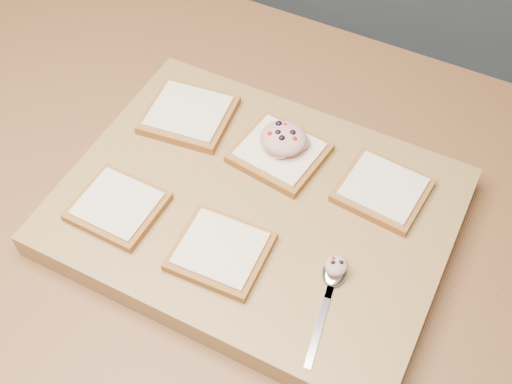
% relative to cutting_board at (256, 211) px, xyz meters
% --- Properties ---
extents(island_counter, '(2.00, 0.80, 0.90)m').
position_rel_cutting_board_xyz_m(island_counter, '(0.03, 0.04, -0.47)').
color(island_counter, slate).
rests_on(island_counter, ground).
extents(cutting_board, '(0.52, 0.40, 0.04)m').
position_rel_cutting_board_xyz_m(cutting_board, '(0.00, 0.00, 0.00)').
color(cutting_board, '#9D7E43').
rests_on(cutting_board, island_counter).
extents(bread_far_left, '(0.14, 0.13, 0.02)m').
position_rel_cutting_board_xyz_m(bread_far_left, '(-0.16, 0.09, 0.03)').
color(bread_far_left, brown).
rests_on(bread_far_left, cutting_board).
extents(bread_far_center, '(0.13, 0.12, 0.02)m').
position_rel_cutting_board_xyz_m(bread_far_center, '(-0.01, 0.09, 0.03)').
color(bread_far_center, brown).
rests_on(bread_far_center, cutting_board).
extents(bread_far_right, '(0.12, 0.11, 0.02)m').
position_rel_cutting_board_xyz_m(bread_far_right, '(0.15, 0.09, 0.03)').
color(bread_far_right, brown).
rests_on(bread_far_right, cutting_board).
extents(bread_near_left, '(0.11, 0.10, 0.02)m').
position_rel_cutting_board_xyz_m(bread_near_left, '(-0.16, -0.09, 0.03)').
color(bread_near_left, brown).
rests_on(bread_near_left, cutting_board).
extents(bread_near_center, '(0.12, 0.11, 0.02)m').
position_rel_cutting_board_xyz_m(bread_near_center, '(-0.00, -0.09, 0.03)').
color(bread_near_center, brown).
rests_on(bread_near_center, cutting_board).
extents(tuna_salad_dollop, '(0.07, 0.06, 0.03)m').
position_rel_cutting_board_xyz_m(tuna_salad_dollop, '(-0.01, 0.10, 0.05)').
color(tuna_salad_dollop, tan).
rests_on(tuna_salad_dollop, bread_far_center).
extents(spoon, '(0.04, 0.16, 0.01)m').
position_rel_cutting_board_xyz_m(spoon, '(0.14, -0.06, 0.03)').
color(spoon, silver).
rests_on(spoon, cutting_board).
extents(spoon_salad, '(0.03, 0.03, 0.02)m').
position_rel_cutting_board_xyz_m(spoon_salad, '(0.14, -0.05, 0.04)').
color(spoon_salad, tan).
rests_on(spoon_salad, spoon).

